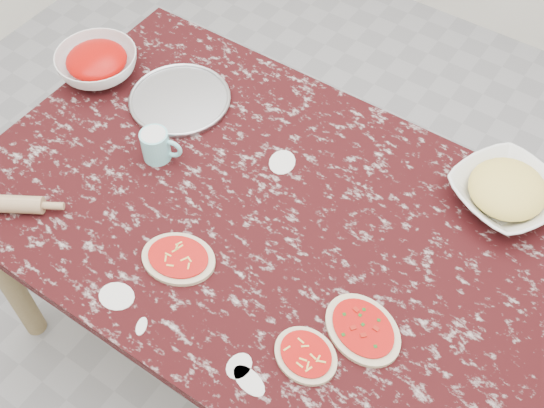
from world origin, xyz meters
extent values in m
plane|color=gray|center=(0.00, 0.00, 0.00)|extent=(4.00, 4.00, 0.00)
cube|color=black|center=(0.00, 0.00, 0.73)|extent=(1.60, 1.00, 0.04)
cube|color=olive|center=(0.00, 0.00, 0.67)|extent=(1.50, 0.90, 0.08)
cylinder|color=olive|center=(-0.72, -0.42, 0.35)|extent=(0.07, 0.07, 0.71)
cylinder|color=olive|center=(-0.72, 0.42, 0.35)|extent=(0.07, 0.07, 0.71)
cylinder|color=#B2B2B7|center=(-0.46, 0.19, 0.76)|extent=(0.35, 0.35, 0.01)
imported|color=white|center=(-0.74, 0.15, 0.79)|extent=(0.28, 0.28, 0.08)
imported|color=white|center=(0.48, 0.38, 0.78)|extent=(0.35, 0.35, 0.07)
cylinder|color=#88E2E6|center=(-0.38, -0.01, 0.80)|extent=(0.08, 0.08, 0.09)
torus|color=#88E2E6|center=(-0.33, 0.00, 0.80)|extent=(0.06, 0.03, 0.06)
cylinder|color=silver|center=(-0.38, -0.01, 0.83)|extent=(0.06, 0.06, 0.01)
ellipsoid|color=beige|center=(-0.11, -0.24, 0.76)|extent=(0.22, 0.19, 0.01)
ellipsoid|color=red|center=(-0.11, -0.24, 0.76)|extent=(0.18, 0.16, 0.00)
ellipsoid|color=beige|center=(0.28, -0.28, 0.76)|extent=(0.17, 0.15, 0.01)
ellipsoid|color=red|center=(0.28, -0.28, 0.76)|extent=(0.14, 0.12, 0.00)
ellipsoid|color=beige|center=(0.36, -0.15, 0.76)|extent=(0.24, 0.21, 0.01)
ellipsoid|color=red|center=(0.36, -0.15, 0.76)|extent=(0.20, 0.17, 0.00)
camera|label=1|loc=(0.58, -0.85, 2.17)|focal=44.69mm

